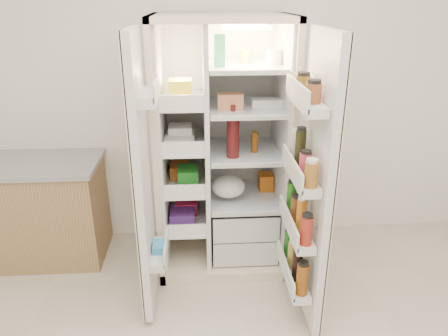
{
  "coord_description": "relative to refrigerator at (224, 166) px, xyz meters",
  "views": [
    {
      "loc": [
        -0.27,
        -1.23,
        1.91
      ],
      "look_at": [
        -0.11,
        1.25,
        0.89
      ],
      "focal_mm": 34.0,
      "sensor_mm": 36.0,
      "label": 1
    }
  ],
  "objects": [
    {
      "name": "fridge_door",
      "position": [
        0.47,
        -0.69,
        0.13
      ],
      "size": [
        0.17,
        0.58,
        1.72
      ],
      "color": "silver",
      "rests_on": "floor"
    },
    {
      "name": "freezer_door",
      "position": [
        -0.51,
        -0.6,
        0.15
      ],
      "size": [
        0.15,
        0.4,
        1.72
      ],
      "color": "silver",
      "rests_on": "floor"
    },
    {
      "name": "refrigerator",
      "position": [
        0.0,
        0.0,
        0.0
      ],
      "size": [
        0.92,
        0.7,
        1.8
      ],
      "color": "beige",
      "rests_on": "floor"
    },
    {
      "name": "wall_back",
      "position": [
        0.08,
        0.35,
        0.61
      ],
      "size": [
        4.0,
        0.02,
        2.7
      ],
      "primitive_type": "cube",
      "color": "white",
      "rests_on": "floor"
    },
    {
      "name": "kitchen_counter",
      "position": [
        -1.46,
        0.06,
        -0.35
      ],
      "size": [
        1.08,
        0.58,
        0.79
      ],
      "color": "#9F7C4F",
      "rests_on": "floor"
    }
  ]
}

